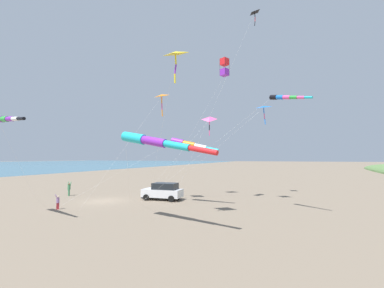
# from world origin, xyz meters

# --- Properties ---
(ground_plane) EXTENTS (600.00, 600.00, 0.00)m
(ground_plane) POSITION_xyz_m (0.00, 0.00, 0.00)
(ground_plane) COLOR #756654
(parked_car) EXTENTS (4.39, 2.26, 1.85)m
(parked_car) POSITION_xyz_m (-5.54, -2.98, 0.95)
(parked_car) COLOR silver
(parked_car) RESTS_ON ground_plane
(cooler_box) EXTENTS (0.62, 0.42, 0.42)m
(cooler_box) POSITION_xyz_m (-3.10, -3.08, 0.21)
(cooler_box) COLOR black
(cooler_box) RESTS_ON ground_plane
(person_adult_flyer) EXTENTS (0.57, 0.60, 1.68)m
(person_adult_flyer) POSITION_xyz_m (6.45, -1.49, 0.92)
(person_adult_flyer) COLOR #3D7F51
(person_adult_flyer) RESTS_ON ground_plane
(person_child_green_jacket) EXTENTS (0.46, 0.48, 1.33)m
(person_child_green_jacket) POSITION_xyz_m (0.91, 4.86, 0.72)
(person_child_green_jacket) COLOR #B72833
(person_child_green_jacket) RESTS_ON ground_plane
(kite_windsock_magenta_far_left) EXTENTS (14.26, 5.32, 6.66)m
(kite_windsock_magenta_far_left) POSITION_xyz_m (-9.11, -1.35, 5.96)
(kite_windsock_magenta_far_left) COLOR purple
(kite_windsock_magenta_far_left) RESTS_ON ground_plane
(kite_delta_teal_far_right) EXTENTS (7.10, 5.80, 9.69)m
(kite_delta_teal_far_right) POSITION_xyz_m (-9.50, -7.31, 9.23)
(kite_delta_teal_far_right) COLOR #EF4C93
(kite_delta_teal_far_right) RESTS_ON ground_plane
(kite_delta_rainbow_low_near) EXTENTS (7.25, 7.90, 12.56)m
(kite_delta_rainbow_low_near) POSITION_xyz_m (-10.79, 5.25, 12.22)
(kite_delta_rainbow_low_near) COLOR yellow
(kite_delta_rainbow_low_near) RESTS_ON ground_plane
(kite_windsock_long_streamer_left) EXTENTS (16.24, 2.23, 10.03)m
(kite_windsock_long_streamer_left) POSITION_xyz_m (-18.18, -0.12, 9.56)
(kite_windsock_long_streamer_left) COLOR black
(kite_windsock_long_streamer_left) RESTS_ON ground_plane
(kite_delta_blue_topmost) EXTENTS (9.76, 2.31, 21.06)m
(kite_delta_blue_topmost) POSITION_xyz_m (-15.13, -6.25, 20.72)
(kite_delta_blue_topmost) COLOR black
(kite_delta_blue_topmost) RESTS_ON ground_plane
(kite_windsock_purple_drifting) EXTENTS (9.99, 8.74, 7.91)m
(kite_windsock_purple_drifting) POSITION_xyz_m (1.37, 9.20, 7.52)
(kite_windsock_purple_drifting) COLOR purple
(kite_windsock_purple_drifting) RESTS_ON ground_plane
(kite_box_orange_high_right) EXTENTS (9.28, 1.87, 15.05)m
(kite_box_orange_high_right) POSITION_xyz_m (-12.30, -3.74, 14.12)
(kite_box_orange_high_right) COLOR red
(kite_box_orange_high_right) RESTS_ON ground_plane
(kite_delta_checkered_midright) EXTENTS (12.90, 1.13, 10.13)m
(kite_delta_checkered_midright) POSITION_xyz_m (-16.04, -5.46, 9.87)
(kite_delta_checkered_midright) COLOR blue
(kite_delta_checkered_midright) RESTS_ON ground_plane
(kite_windsock_small_distant) EXTENTS (12.84, 10.09, 6.58)m
(kite_windsock_small_distant) POSITION_xyz_m (-9.60, 6.44, 5.75)
(kite_windsock_small_distant) COLOR #1EB7C6
(kite_windsock_small_distant) RESTS_ON ground_plane
(kite_delta_long_streamer_right) EXTENTS (5.60, 6.75, 11.37)m
(kite_delta_long_streamer_right) POSITION_xyz_m (-6.09, -1.44, 11.05)
(kite_delta_long_streamer_right) COLOR orange
(kite_delta_long_streamer_right) RESTS_ON ground_plane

